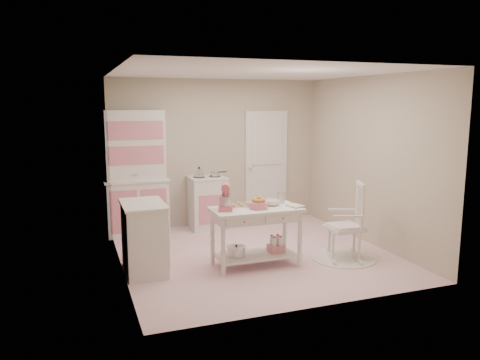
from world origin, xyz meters
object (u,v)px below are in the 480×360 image
object	(u,v)px
base_cabinet	(144,238)
bread_basket	(259,205)
rocking_chair	(345,221)
stove	(207,203)
work_table	(256,237)
stand_mixer	(226,197)
hutch	(136,173)

from	to	relation	value
base_cabinet	bread_basket	bearing A→B (deg)	-12.08
bread_basket	rocking_chair	bearing A→B (deg)	-4.47
stove	bread_basket	distance (m)	2.14
work_table	bread_basket	distance (m)	0.45
stove	stand_mixer	bearing A→B (deg)	-99.00
stand_mixer	bread_basket	bearing A→B (deg)	10.28
hutch	stand_mixer	world-z (taller)	hutch
hutch	base_cabinet	size ratio (longest dim) A/B	2.26
work_table	stand_mixer	bearing A→B (deg)	177.27
stand_mixer	hutch	bearing A→B (deg)	132.14
rocking_chair	work_table	xyz separation A→B (m)	(-1.29, 0.15, -0.15)
stove	bread_basket	xyz separation A→B (m)	(0.12, -2.11, 0.39)
hutch	work_table	bearing A→B (deg)	-58.36
base_cabinet	work_table	size ratio (longest dim) A/B	0.77
base_cabinet	bread_basket	xyz separation A→B (m)	(1.48, -0.32, 0.39)
hutch	stove	xyz separation A→B (m)	(1.20, -0.05, -0.58)
base_cabinet	bread_basket	distance (m)	1.56
base_cabinet	stand_mixer	world-z (taller)	stand_mixer
base_cabinet	rocking_chair	distance (m)	2.78
stand_mixer	work_table	bearing A→B (deg)	16.60
base_cabinet	rocking_chair	bearing A→B (deg)	-8.61
stove	bread_basket	size ratio (longest dim) A/B	3.68
stove	base_cabinet	world-z (taller)	same
hutch	stove	world-z (taller)	hutch
base_cabinet	stove	bearing A→B (deg)	52.78
work_table	stand_mixer	size ratio (longest dim) A/B	3.53
bread_basket	stove	bearing A→B (deg)	93.19
bread_basket	stand_mixer	bearing A→B (deg)	170.96
rocking_chair	hutch	bearing A→B (deg)	160.53
hutch	bread_basket	distance (m)	2.53
hutch	base_cabinet	distance (m)	1.94
work_table	base_cabinet	bearing A→B (deg)	169.65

